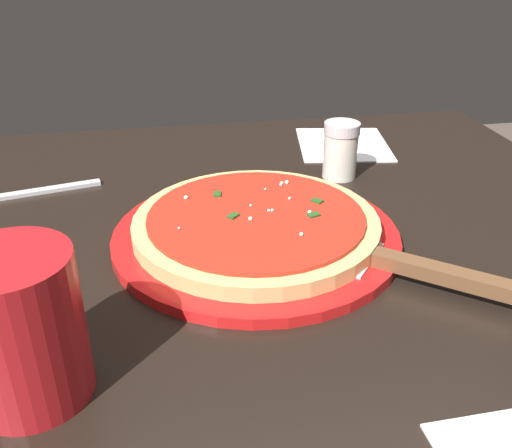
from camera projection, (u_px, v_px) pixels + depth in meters
name	position (u px, v px, depth m)	size (l,w,h in m)	color
restaurant_table	(290.00, 379.00, 0.63)	(0.91, 0.83, 0.76)	black
serving_plate	(256.00, 236.00, 0.60)	(0.30, 0.30, 0.01)	red
pizza	(256.00, 223.00, 0.59)	(0.26, 0.26, 0.02)	#DBB26B
pizza_server	(399.00, 265.00, 0.53)	(0.17, 0.20, 0.01)	silver
cup_tall_drink	(21.00, 329.00, 0.38)	(0.08, 0.08, 0.11)	#B2191E
napkin_folded_right	(343.00, 144.00, 0.86)	(0.15, 0.13, 0.00)	white
fork	(13.00, 195.00, 0.70)	(0.06, 0.19, 0.00)	silver
parmesan_shaker	(341.00, 150.00, 0.74)	(0.05, 0.05, 0.07)	silver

